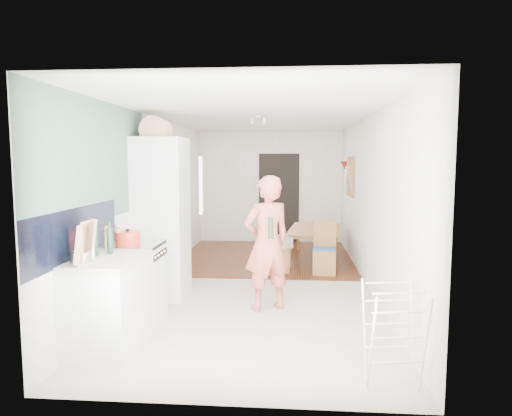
# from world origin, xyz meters

# --- Properties ---
(room_shell) EXTENTS (3.20, 7.00, 2.50)m
(room_shell) POSITION_xyz_m (0.00, 0.00, 1.25)
(room_shell) COLOR white
(room_shell) RESTS_ON ground
(floor) EXTENTS (3.20, 7.00, 0.01)m
(floor) POSITION_xyz_m (0.00, 0.00, 0.00)
(floor) COLOR beige
(floor) RESTS_ON ground
(wood_floor_overlay) EXTENTS (3.20, 3.30, 0.01)m
(wood_floor_overlay) POSITION_xyz_m (0.00, 1.85, 0.01)
(wood_floor_overlay) COLOR #5F2A0D
(wood_floor_overlay) RESTS_ON room_shell
(sage_wall_panel) EXTENTS (0.02, 3.00, 1.30)m
(sage_wall_panel) POSITION_xyz_m (-1.59, -2.00, 1.85)
(sage_wall_panel) COLOR slate
(sage_wall_panel) RESTS_ON room_shell
(tile_splashback) EXTENTS (0.02, 1.90, 0.50)m
(tile_splashback) POSITION_xyz_m (-1.59, -2.55, 1.15)
(tile_splashback) COLOR black
(tile_splashback) RESTS_ON room_shell
(doorway_recess) EXTENTS (0.90, 0.04, 2.00)m
(doorway_recess) POSITION_xyz_m (0.20, 3.48, 1.00)
(doorway_recess) COLOR black
(doorway_recess) RESTS_ON room_shell
(base_cabinet) EXTENTS (0.60, 0.90, 0.86)m
(base_cabinet) POSITION_xyz_m (-1.30, -2.55, 0.43)
(base_cabinet) COLOR white
(base_cabinet) RESTS_ON room_shell
(worktop) EXTENTS (0.62, 0.92, 0.06)m
(worktop) POSITION_xyz_m (-1.30, -2.55, 0.89)
(worktop) COLOR beige
(worktop) RESTS_ON room_shell
(range_cooker) EXTENTS (0.60, 0.60, 0.88)m
(range_cooker) POSITION_xyz_m (-1.30, -1.80, 0.44)
(range_cooker) COLOR white
(range_cooker) RESTS_ON room_shell
(cooker_top) EXTENTS (0.60, 0.60, 0.04)m
(cooker_top) POSITION_xyz_m (-1.30, -1.80, 0.90)
(cooker_top) COLOR #B6B7B9
(cooker_top) RESTS_ON room_shell
(fridge_housing) EXTENTS (0.66, 0.66, 2.15)m
(fridge_housing) POSITION_xyz_m (-1.27, -0.78, 1.07)
(fridge_housing) COLOR white
(fridge_housing) RESTS_ON room_shell
(fridge_door) EXTENTS (0.14, 0.56, 0.70)m
(fridge_door) POSITION_xyz_m (-0.66, -1.08, 1.55)
(fridge_door) COLOR white
(fridge_door) RESTS_ON room_shell
(fridge_interior) EXTENTS (0.02, 0.52, 0.66)m
(fridge_interior) POSITION_xyz_m (-0.96, -0.78, 1.55)
(fridge_interior) COLOR white
(fridge_interior) RESTS_ON room_shell
(pinboard) EXTENTS (0.03, 0.90, 0.70)m
(pinboard) POSITION_xyz_m (1.58, 1.90, 1.55)
(pinboard) COLOR tan
(pinboard) RESTS_ON room_shell
(pinboard_frame) EXTENTS (0.00, 0.94, 0.74)m
(pinboard_frame) POSITION_xyz_m (1.57, 1.90, 1.55)
(pinboard_frame) COLOR olive
(pinboard_frame) RESTS_ON room_shell
(wall_sconce) EXTENTS (0.18, 0.18, 0.16)m
(wall_sconce) POSITION_xyz_m (1.54, 2.55, 1.75)
(wall_sconce) COLOR maroon
(wall_sconce) RESTS_ON room_shell
(person) EXTENTS (0.86, 0.75, 1.97)m
(person) POSITION_xyz_m (0.18, -1.22, 0.99)
(person) COLOR #D5604F
(person) RESTS_ON floor
(dining_table) EXTENTS (0.94, 1.49, 0.49)m
(dining_table) POSITION_xyz_m (0.95, 1.71, 0.25)
(dining_table) COLOR olive
(dining_table) RESTS_ON floor
(dining_chair) EXTENTS (0.40, 0.40, 0.87)m
(dining_chair) POSITION_xyz_m (1.02, 0.60, 0.43)
(dining_chair) COLOR olive
(dining_chair) RESTS_ON floor
(stool) EXTENTS (0.43, 0.43, 0.44)m
(stool) POSITION_xyz_m (0.24, 0.65, 0.22)
(stool) COLOR olive
(stool) RESTS_ON floor
(grey_drape) EXTENTS (0.49, 0.49, 0.17)m
(grey_drape) POSITION_xyz_m (0.26, 0.62, 0.53)
(grey_drape) COLOR slate
(grey_drape) RESTS_ON stool
(drying_rack) EXTENTS (0.49, 0.45, 0.84)m
(drying_rack) POSITION_xyz_m (1.32, -3.06, 0.42)
(drying_rack) COLOR white
(drying_rack) RESTS_ON floor
(bread_bin) EXTENTS (0.44, 0.43, 0.19)m
(bread_bin) POSITION_xyz_m (-1.31, -0.80, 2.25)
(bread_bin) COLOR tan
(bread_bin) RESTS_ON fridge_housing
(red_casserole) EXTENTS (0.28, 0.28, 0.16)m
(red_casserole) POSITION_xyz_m (-1.31, -1.95, 1.00)
(red_casserole) COLOR red
(red_casserole) RESTS_ON cooker_top
(steel_pan) EXTENTS (0.24, 0.24, 0.10)m
(steel_pan) POSITION_xyz_m (-1.45, -2.77, 0.97)
(steel_pan) COLOR #B6B7B9
(steel_pan) RESTS_ON worktop
(held_bottle) EXTENTS (0.06, 0.06, 0.26)m
(held_bottle) POSITION_xyz_m (0.23, -1.40, 1.06)
(held_bottle) COLOR #1C3F24
(held_bottle) RESTS_ON person
(bottle_a) EXTENTS (0.07, 0.07, 0.27)m
(bottle_a) POSITION_xyz_m (-1.44, -2.49, 1.05)
(bottle_a) COLOR #1C3F24
(bottle_a) RESTS_ON worktop
(bottle_b) EXTENTS (0.08, 0.08, 0.26)m
(bottle_b) POSITION_xyz_m (-1.33, -2.37, 1.05)
(bottle_b) COLOR #1C3F24
(bottle_b) RESTS_ON worktop
(bottle_c) EXTENTS (0.10, 0.10, 0.21)m
(bottle_c) POSITION_xyz_m (-1.42, -2.64, 1.03)
(bottle_c) COLOR silver
(bottle_c) RESTS_ON worktop
(pepper_mill_front) EXTENTS (0.07, 0.07, 0.20)m
(pepper_mill_front) POSITION_xyz_m (-1.44, -2.20, 1.02)
(pepper_mill_front) COLOR tan
(pepper_mill_front) RESTS_ON worktop
(pepper_mill_back) EXTENTS (0.06, 0.06, 0.20)m
(pepper_mill_back) POSITION_xyz_m (-1.39, -2.02, 1.02)
(pepper_mill_back) COLOR tan
(pepper_mill_back) RESTS_ON worktop
(chopping_boards) EXTENTS (0.07, 0.29, 0.39)m
(chopping_boards) POSITION_xyz_m (-1.38, -2.80, 1.12)
(chopping_boards) COLOR tan
(chopping_boards) RESTS_ON worktop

